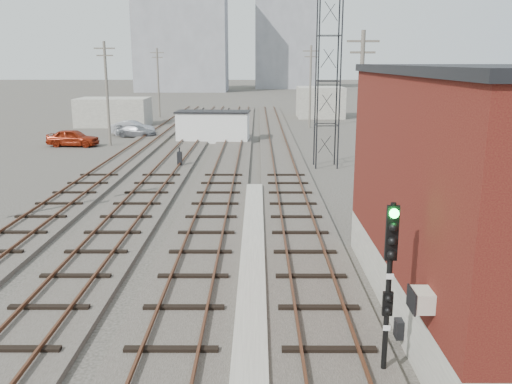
{
  "coord_description": "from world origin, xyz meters",
  "views": [
    {
      "loc": [
        0.69,
        -2.96,
        7.33
      ],
      "look_at": [
        0.62,
        18.23,
        2.2
      ],
      "focal_mm": 38.0,
      "sensor_mm": 36.0,
      "label": 1
    }
  ],
  "objects_px": {
    "signal_mast": "(389,277)",
    "car_grey": "(137,131)",
    "car_silver": "(132,128)",
    "car_red": "(73,138)",
    "switch_stand": "(180,159)",
    "site_trailer": "(213,126)"
  },
  "relations": [
    {
      "from": "signal_mast",
      "to": "car_grey",
      "type": "bearing_deg",
      "value": 109.76
    },
    {
      "from": "signal_mast",
      "to": "car_silver",
      "type": "height_order",
      "value": "signal_mast"
    },
    {
      "from": "car_red",
      "to": "car_silver",
      "type": "relative_size",
      "value": 1.01
    },
    {
      "from": "car_silver",
      "to": "car_grey",
      "type": "xyz_separation_m",
      "value": [
        0.76,
        -1.47,
        -0.14
      ]
    },
    {
      "from": "car_red",
      "to": "switch_stand",
      "type": "bearing_deg",
      "value": -127.72
    },
    {
      "from": "switch_stand",
      "to": "car_grey",
      "type": "relative_size",
      "value": 0.33
    },
    {
      "from": "car_silver",
      "to": "car_red",
      "type": "bearing_deg",
      "value": 163.06
    },
    {
      "from": "signal_mast",
      "to": "car_grey",
      "type": "xyz_separation_m",
      "value": [
        -15.01,
        41.78,
        -1.96
      ]
    },
    {
      "from": "switch_stand",
      "to": "car_silver",
      "type": "relative_size",
      "value": 0.31
    },
    {
      "from": "switch_stand",
      "to": "site_trailer",
      "type": "distance_m",
      "value": 12.87
    },
    {
      "from": "switch_stand",
      "to": "site_trailer",
      "type": "bearing_deg",
      "value": 88.35
    },
    {
      "from": "signal_mast",
      "to": "site_trailer",
      "type": "xyz_separation_m",
      "value": [
        -7.16,
        38.76,
        -1.11
      ]
    },
    {
      "from": "car_silver",
      "to": "car_grey",
      "type": "relative_size",
      "value": 1.09
    },
    {
      "from": "car_red",
      "to": "signal_mast",
      "type": "bearing_deg",
      "value": -147.02
    },
    {
      "from": "signal_mast",
      "to": "car_silver",
      "type": "distance_m",
      "value": 46.06
    },
    {
      "from": "car_red",
      "to": "car_silver",
      "type": "bearing_deg",
      "value": -20.83
    },
    {
      "from": "switch_stand",
      "to": "signal_mast",
      "type": "bearing_deg",
      "value": -67.45
    },
    {
      "from": "car_red",
      "to": "car_silver",
      "type": "xyz_separation_m",
      "value": [
        3.54,
        7.42,
        -0.03
      ]
    },
    {
      "from": "car_red",
      "to": "car_silver",
      "type": "height_order",
      "value": "car_red"
    },
    {
      "from": "site_trailer",
      "to": "car_red",
      "type": "xyz_separation_m",
      "value": [
        -12.14,
        -2.93,
        -0.68
      ]
    },
    {
      "from": "signal_mast",
      "to": "car_red",
      "type": "xyz_separation_m",
      "value": [
        -19.31,
        35.83,
        -1.79
      ]
    },
    {
      "from": "signal_mast",
      "to": "car_red",
      "type": "distance_m",
      "value": 40.74
    }
  ]
}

